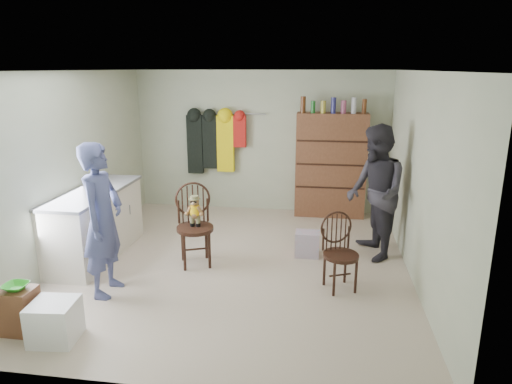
% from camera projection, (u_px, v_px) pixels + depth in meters
% --- Properties ---
extents(ground_plane, '(5.00, 5.00, 0.00)m').
position_uv_depth(ground_plane, '(235.00, 263.00, 6.11)').
color(ground_plane, beige).
rests_on(ground_plane, ground).
extents(room_walls, '(5.00, 5.00, 5.00)m').
position_uv_depth(room_walls, '(241.00, 140.00, 6.20)').
color(room_walls, '#B9BFA0').
rests_on(room_walls, ground).
extents(counter, '(0.64, 1.86, 0.94)m').
position_uv_depth(counter, '(95.00, 223.00, 6.25)').
color(counter, silver).
rests_on(counter, ground).
extents(stool, '(0.32, 0.28, 0.46)m').
position_uv_depth(stool, '(19.00, 311.00, 4.47)').
color(stool, brown).
rests_on(stool, ground).
extents(bowl, '(0.23, 0.23, 0.06)m').
position_uv_depth(bowl, '(16.00, 287.00, 4.41)').
color(bowl, green).
rests_on(bowl, stool).
extents(plastic_tub, '(0.45, 0.43, 0.40)m').
position_uv_depth(plastic_tub, '(55.00, 321.00, 4.35)').
color(plastic_tub, white).
rests_on(plastic_tub, ground).
extents(chair_front, '(0.62, 0.62, 1.08)m').
position_uv_depth(chair_front, '(194.00, 219.00, 5.98)').
color(chair_front, '#381E13').
rests_on(chair_front, ground).
extents(chair_far, '(0.53, 0.53, 0.92)m').
position_uv_depth(chair_far, '(339.00, 249.00, 5.33)').
color(chair_far, '#381E13').
rests_on(chair_far, ground).
extents(striped_bag, '(0.33, 0.26, 0.35)m').
position_uv_depth(striped_bag, '(307.00, 244.00, 6.32)').
color(striped_bag, '#E5727D').
rests_on(striped_bag, ground).
extents(person_left, '(0.42, 0.64, 1.76)m').
position_uv_depth(person_left, '(103.00, 220.00, 5.11)').
color(person_left, '#444B7D').
rests_on(person_left, ground).
extents(person_right, '(0.87, 1.02, 1.83)m').
position_uv_depth(person_right, '(375.00, 193.00, 6.11)').
color(person_right, '#2D2B33').
rests_on(person_right, ground).
extents(dresser, '(1.20, 0.39, 2.08)m').
position_uv_depth(dresser, '(331.00, 165.00, 7.88)').
color(dresser, brown).
rests_on(dresser, ground).
extents(coat_rack, '(1.42, 0.12, 1.09)m').
position_uv_depth(coat_rack, '(214.00, 142.00, 8.16)').
color(coat_rack, '#99999E').
rests_on(coat_rack, ground).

